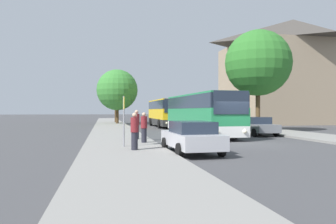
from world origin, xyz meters
TOP-DOWN VIEW (x-y plane):
  - ground_plane at (0.00, 0.00)m, footprint 300.00×300.00m
  - sidewalk_left at (-7.00, 0.00)m, footprint 4.00×120.00m
  - building_right_background at (20.31, 26.71)m, footprint 18.99×13.46m
  - bus_front at (-0.49, 6.42)m, footprint 3.11×11.85m
  - bus_middle at (-0.74, 19.96)m, footprint 2.80×10.84m
  - parked_car_left_curb at (-4.04, -3.82)m, footprint 2.15×4.52m
  - parked_car_right_near at (3.87, 5.56)m, footprint 1.99×4.32m
  - parked_car_right_far at (3.74, 23.86)m, footprint 2.16×4.06m
  - bus_stop_sign at (-6.97, -1.77)m, footprint 0.08×0.45m
  - pedestrian_waiting_near at (-6.57, -3.29)m, footprint 0.36×0.36m
  - pedestrian_waiting_far at (-5.73, 0.05)m, footprint 0.36×0.36m
  - pedestrian_walking_back at (-5.91, 2.37)m, footprint 0.36×0.36m
  - tree_left_near at (-6.06, 32.42)m, footprint 4.31×4.31m
  - tree_left_far at (-6.05, 27.68)m, footprint 5.68×5.68m
  - tree_right_near at (6.07, 9.83)m, footprint 6.09×6.09m

SIDE VIEW (x-z plane):
  - ground_plane at x=0.00m, z-range 0.00..0.00m
  - sidewalk_left at x=-7.00m, z-range 0.00..0.15m
  - parked_car_right_far at x=3.74m, z-range 0.03..1.47m
  - parked_car_right_near at x=3.87m, z-range 0.03..1.48m
  - parked_car_left_curb at x=-4.04m, z-range 0.03..1.49m
  - pedestrian_waiting_far at x=-5.73m, z-range 0.16..1.85m
  - pedestrian_waiting_near at x=-6.57m, z-range 0.16..1.86m
  - pedestrian_walking_back at x=-5.91m, z-range 0.16..1.99m
  - bus_front at x=-0.49m, z-range 0.12..3.30m
  - bus_stop_sign at x=-6.97m, z-range 0.45..2.97m
  - bus_middle at x=-0.74m, z-range 0.11..3.31m
  - tree_left_far at x=-6.05m, z-range 1.05..8.56m
  - tree_left_near at x=-6.06m, z-range 1.93..9.86m
  - tree_right_near at x=6.07m, z-range 1.71..10.95m
  - building_right_background at x=20.31m, z-range 0.00..15.75m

